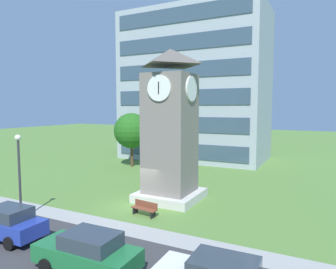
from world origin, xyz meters
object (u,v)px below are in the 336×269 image
street_lamp (19,167)px  clock_tower (170,133)px  park_bench (145,208)px  tree_streetside (132,131)px  parked_car_green (88,252)px  parked_car_blue (7,222)px

street_lamp → clock_tower: bearing=52.0°
clock_tower → park_bench: (0.13, -3.84, -4.47)m
tree_streetside → clock_tower: bearing=-43.9°
clock_tower → park_bench: size_ratio=5.94×
street_lamp → tree_streetside: bearing=101.3°
tree_streetside → parked_car_green: 23.00m
clock_tower → street_lamp: (-6.17, -7.90, -1.65)m
park_bench → street_lamp: size_ratio=0.36×
tree_streetside → parked_car_green: (11.13, -19.86, -3.28)m
clock_tower → street_lamp: size_ratio=2.11×
clock_tower → parked_car_blue: 11.69m
park_bench → parked_car_green: (1.41, -6.77, 0.40)m
park_bench → parked_car_blue: 7.70m
parked_car_blue → parked_car_green: (5.98, -0.60, 0.00)m
street_lamp → tree_streetside: (-3.42, 17.14, 0.86)m
park_bench → parked_car_green: size_ratio=0.41×
tree_streetside → parked_car_blue: 20.20m
street_lamp → parked_car_blue: (1.73, -2.12, -2.42)m
park_bench → parked_car_green: parked_car_green is taller
street_lamp → parked_car_blue: size_ratio=1.21×
clock_tower → tree_streetside: clock_tower is taller
tree_streetside → parked_car_green: tree_streetside is taller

